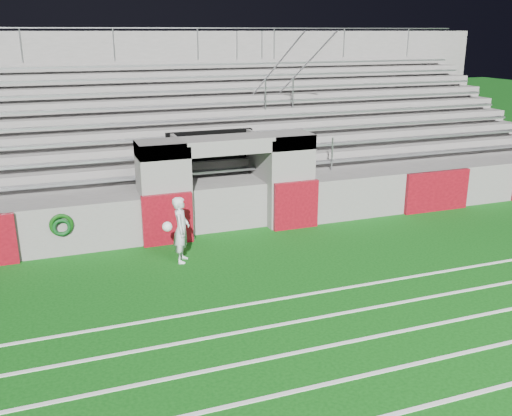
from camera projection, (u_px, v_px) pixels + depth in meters
name	position (u px, v px, depth m)	size (l,w,h in m)	color
ground	(275.00, 278.00, 12.77)	(90.00, 90.00, 0.00)	#0C480E
field_markings	(404.00, 412.00, 8.28)	(28.00, 8.09, 0.01)	white
stadium_structure	(188.00, 147.00, 19.47)	(26.00, 8.48, 5.42)	slate
goalkeeper_with_ball	(181.00, 229.00, 13.47)	(0.75, 0.69, 1.61)	silver
hose_coil	(61.00, 226.00, 13.72)	(0.57, 0.14, 0.57)	#0D3E0C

